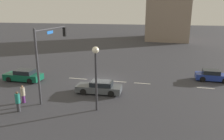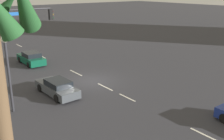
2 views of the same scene
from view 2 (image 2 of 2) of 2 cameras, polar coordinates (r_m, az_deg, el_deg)
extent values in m
plane|color=#333338|center=(24.56, -4.31, -2.34)|extent=(220.00, 220.00, 0.00)
cube|color=silver|center=(16.88, 19.19, -13.02)|extent=(1.82, 0.14, 0.01)
cube|color=silver|center=(20.89, 3.25, -5.96)|extent=(1.89, 0.14, 0.01)
cube|color=silver|center=(22.99, -1.50, -3.69)|extent=(2.14, 0.14, 0.01)
cube|color=silver|center=(26.98, -7.83, -0.61)|extent=(2.35, 0.14, 0.01)
cube|color=silver|center=(34.25, -14.93, 2.84)|extent=(2.04, 0.14, 0.01)
cube|color=silver|center=(41.91, -19.49, 5.03)|extent=(2.29, 0.14, 0.01)
cube|color=#474C51|center=(21.79, -11.85, -3.96)|extent=(4.63, 1.87, 0.64)
cube|color=black|center=(21.36, -11.59, -2.78)|extent=(2.25, 1.57, 0.47)
cylinder|color=black|center=(22.72, -15.30, -3.75)|extent=(0.65, 0.25, 0.64)
cylinder|color=black|center=(23.36, -11.80, -2.89)|extent=(0.65, 0.25, 0.64)
cylinder|color=black|center=(20.34, -11.86, -6.02)|extent=(0.65, 0.25, 0.64)
cylinder|color=black|center=(21.06, -8.07, -4.98)|extent=(0.65, 0.25, 0.64)
cube|color=#0F5138|center=(31.21, -17.12, 2.24)|extent=(4.45, 1.76, 0.73)
cube|color=black|center=(30.82, -17.04, 3.23)|extent=(2.14, 1.55, 0.49)
cylinder|color=black|center=(32.26, -19.35, 2.13)|extent=(0.64, 0.22, 0.64)
cylinder|color=black|center=(32.79, -16.63, 2.63)|extent=(0.64, 0.22, 0.64)
cylinder|color=black|center=(29.73, -17.60, 1.05)|extent=(0.64, 0.22, 0.64)
cylinder|color=black|center=(30.31, -14.68, 1.61)|extent=(0.64, 0.22, 0.64)
cylinder|color=black|center=(18.48, 23.16, -9.63)|extent=(0.65, 0.24, 0.64)
cylinder|color=#38383D|center=(24.07, -19.58, 12.20)|extent=(0.15, 5.77, 0.12)
cube|color=black|center=(25.19, -13.15, 11.61)|extent=(0.32, 0.32, 0.95)
sphere|color=#360503|center=(25.24, -12.82, 12.32)|extent=(0.20, 0.20, 0.20)
sphere|color=orange|center=(25.27, -12.77, 11.64)|extent=(0.20, 0.20, 0.20)
sphere|color=black|center=(25.30, -12.73, 10.96)|extent=(0.20, 0.20, 0.20)
cube|color=#1959B2|center=(24.00, -20.16, 11.36)|extent=(0.05, 1.10, 0.28)
cylinder|color=#2D2D33|center=(19.04, -21.34, -1.71)|extent=(0.18, 0.18, 4.87)
sphere|color=#F2EACC|center=(18.39, -22.27, 6.32)|extent=(0.56, 0.56, 0.56)
cone|color=#235628|center=(6.85, -18.69, 13.90)|extent=(1.71, 1.36, 1.68)
cone|color=#235628|center=(7.56, -22.36, 12.15)|extent=(1.40, 1.16, 1.24)
camera|label=1|loc=(16.77, -80.66, 2.43)|focal=34.80mm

